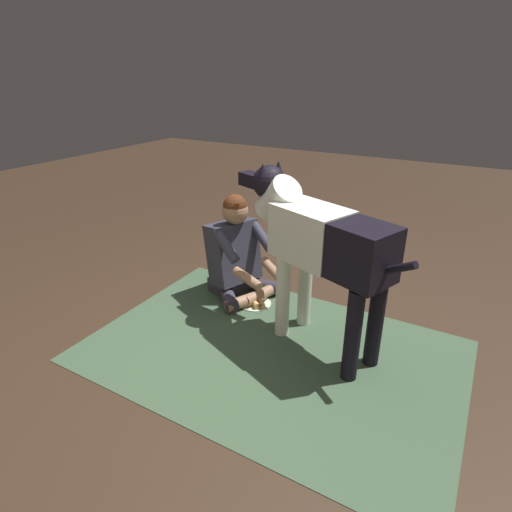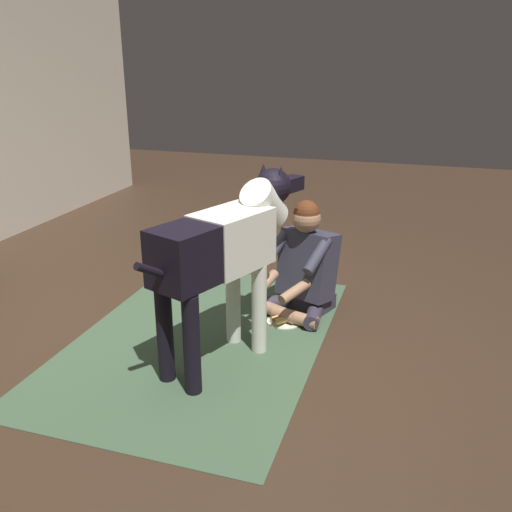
# 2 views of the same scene
# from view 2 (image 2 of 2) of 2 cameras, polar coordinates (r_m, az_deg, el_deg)

# --- Properties ---
(ground_plane) EXTENTS (14.00, 14.00, 0.00)m
(ground_plane) POSITION_cam_2_polar(r_m,az_deg,el_deg) (3.88, -1.52, -8.52)
(ground_plane) COLOR #38271B
(area_rug) EXTENTS (2.44, 1.63, 0.01)m
(area_rug) POSITION_cam_2_polar(r_m,az_deg,el_deg) (3.92, -5.61, -8.28)
(area_rug) COLOR #3D563D
(area_rug) RESTS_ON ground
(person_sitting_on_floor) EXTENTS (0.71, 0.61, 0.87)m
(person_sitting_on_floor) POSITION_cam_2_polar(r_m,az_deg,el_deg) (4.15, 4.92, -1.19)
(person_sitting_on_floor) COLOR #342E3D
(person_sitting_on_floor) RESTS_ON ground
(large_dog) EXTENTS (1.38, 0.65, 1.19)m
(large_dog) POSITION_cam_2_polar(r_m,az_deg,el_deg) (3.37, -3.13, 0.93)
(large_dog) COLOR silver
(large_dog) RESTS_ON ground
(hot_dog_on_plate) EXTENTS (0.26, 0.26, 0.06)m
(hot_dog_on_plate) POSITION_cam_2_polar(r_m,az_deg,el_deg) (4.11, 2.90, -6.48)
(hot_dog_on_plate) COLOR silver
(hot_dog_on_plate) RESTS_ON ground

